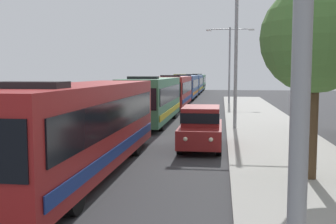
{
  "coord_description": "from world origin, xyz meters",
  "views": [
    {
      "loc": [
        3.3,
        -0.96,
        3.42
      ],
      "look_at": [
        0.91,
        17.0,
        1.66
      ],
      "focal_mm": 43.22,
      "sensor_mm": 36.0,
      "label": 1
    }
  ],
  "objects_px": {
    "bus_tail_end": "(198,82)",
    "streetlamp_mid": "(236,45)",
    "bus_middle": "(175,90)",
    "bus_fourth_in_line": "(186,86)",
    "bus_lead": "(82,125)",
    "box_truck_oncoming": "(181,82)",
    "bus_second_in_line": "(153,99)",
    "white_suv": "(201,126)",
    "bus_rear": "(193,83)",
    "streetlamp_far": "(230,57)",
    "roadside_tree": "(315,39)"
  },
  "relations": [
    {
      "from": "streetlamp_mid",
      "to": "streetlamp_far",
      "type": "distance_m",
      "value": 19.78
    },
    {
      "from": "white_suv",
      "to": "bus_rear",
      "type": "bearing_deg",
      "value": 94.38
    },
    {
      "from": "bus_middle",
      "to": "white_suv",
      "type": "height_order",
      "value": "bus_middle"
    },
    {
      "from": "bus_middle",
      "to": "streetlamp_mid",
      "type": "relative_size",
      "value": 1.36
    },
    {
      "from": "box_truck_oncoming",
      "to": "roadside_tree",
      "type": "height_order",
      "value": "roadside_tree"
    },
    {
      "from": "bus_rear",
      "to": "streetlamp_far",
      "type": "xyz_separation_m",
      "value": [
        5.4,
        -22.52,
        3.35
      ]
    },
    {
      "from": "bus_second_in_line",
      "to": "roadside_tree",
      "type": "bearing_deg",
      "value": -62.2
    },
    {
      "from": "bus_lead",
      "to": "bus_tail_end",
      "type": "distance_m",
      "value": 66.9
    },
    {
      "from": "roadside_tree",
      "to": "bus_fourth_in_line",
      "type": "bearing_deg",
      "value": 100.48
    },
    {
      "from": "white_suv",
      "to": "streetlamp_far",
      "type": "height_order",
      "value": "streetlamp_far"
    },
    {
      "from": "bus_middle",
      "to": "bus_fourth_in_line",
      "type": "xyz_separation_m",
      "value": [
        0.0,
        13.07,
        0.0
      ]
    },
    {
      "from": "bus_lead",
      "to": "streetlamp_far",
      "type": "relative_size",
      "value": 1.52
    },
    {
      "from": "bus_second_in_line",
      "to": "bus_middle",
      "type": "distance_m",
      "value": 12.82
    },
    {
      "from": "bus_fourth_in_line",
      "to": "white_suv",
      "type": "bearing_deg",
      "value": -83.88
    },
    {
      "from": "box_truck_oncoming",
      "to": "roadside_tree",
      "type": "relative_size",
      "value": 1.21
    },
    {
      "from": "streetlamp_mid",
      "to": "streetlamp_far",
      "type": "xyz_separation_m",
      "value": [
        0.0,
        19.78,
        0.01
      ]
    },
    {
      "from": "bus_rear",
      "to": "roadside_tree",
      "type": "bearing_deg",
      "value": -82.16
    },
    {
      "from": "bus_tail_end",
      "to": "box_truck_oncoming",
      "type": "relative_size",
      "value": 1.48
    },
    {
      "from": "bus_lead",
      "to": "bus_second_in_line",
      "type": "height_order",
      "value": "same"
    },
    {
      "from": "bus_middle",
      "to": "bus_second_in_line",
      "type": "bearing_deg",
      "value": -90.0
    },
    {
      "from": "bus_middle",
      "to": "white_suv",
      "type": "distance_m",
      "value": 21.77
    },
    {
      "from": "box_truck_oncoming",
      "to": "white_suv",
      "type": "bearing_deg",
      "value": -83.34
    },
    {
      "from": "bus_fourth_in_line",
      "to": "streetlamp_mid",
      "type": "xyz_separation_m",
      "value": [
        5.4,
        -28.59,
        3.34
      ]
    },
    {
      "from": "bus_tail_end",
      "to": "streetlamp_mid",
      "type": "distance_m",
      "value": 56.06
    },
    {
      "from": "streetlamp_far",
      "to": "roadside_tree",
      "type": "bearing_deg",
      "value": -86.36
    },
    {
      "from": "white_suv",
      "to": "bus_lead",
      "type": "bearing_deg",
      "value": -125.06
    },
    {
      "from": "bus_tail_end",
      "to": "white_suv",
      "type": "xyz_separation_m",
      "value": [
        3.7,
        -61.63,
        -0.66
      ]
    },
    {
      "from": "bus_second_in_line",
      "to": "bus_tail_end",
      "type": "bearing_deg",
      "value": 90.0
    },
    {
      "from": "bus_second_in_line",
      "to": "bus_middle",
      "type": "height_order",
      "value": "same"
    },
    {
      "from": "bus_tail_end",
      "to": "streetlamp_mid",
      "type": "height_order",
      "value": "streetlamp_mid"
    },
    {
      "from": "bus_second_in_line",
      "to": "bus_fourth_in_line",
      "type": "height_order",
      "value": "same"
    },
    {
      "from": "bus_second_in_line",
      "to": "roadside_tree",
      "type": "distance_m",
      "value": 16.05
    },
    {
      "from": "bus_lead",
      "to": "white_suv",
      "type": "relative_size",
      "value": 2.65
    },
    {
      "from": "bus_fourth_in_line",
      "to": "bus_rear",
      "type": "height_order",
      "value": "same"
    },
    {
      "from": "roadside_tree",
      "to": "bus_second_in_line",
      "type": "bearing_deg",
      "value": 117.8
    },
    {
      "from": "box_truck_oncoming",
      "to": "streetlamp_mid",
      "type": "height_order",
      "value": "streetlamp_mid"
    },
    {
      "from": "streetlamp_mid",
      "to": "streetlamp_far",
      "type": "height_order",
      "value": "streetlamp_far"
    },
    {
      "from": "white_suv",
      "to": "streetlamp_mid",
      "type": "relative_size",
      "value": 0.58
    },
    {
      "from": "white_suv",
      "to": "roadside_tree",
      "type": "bearing_deg",
      "value": -55.54
    },
    {
      "from": "bus_fourth_in_line",
      "to": "streetlamp_far",
      "type": "bearing_deg",
      "value": -58.5
    },
    {
      "from": "bus_lead",
      "to": "bus_middle",
      "type": "relative_size",
      "value": 1.12
    },
    {
      "from": "bus_lead",
      "to": "box_truck_oncoming",
      "type": "bearing_deg",
      "value": 92.9
    },
    {
      "from": "bus_lead",
      "to": "streetlamp_far",
      "type": "bearing_deg",
      "value": 80.11
    },
    {
      "from": "streetlamp_mid",
      "to": "roadside_tree",
      "type": "height_order",
      "value": "streetlamp_mid"
    },
    {
      "from": "bus_fourth_in_line",
      "to": "streetlamp_mid",
      "type": "bearing_deg",
      "value": -79.31
    },
    {
      "from": "white_suv",
      "to": "box_truck_oncoming",
      "type": "relative_size",
      "value": 0.64
    },
    {
      "from": "bus_fourth_in_line",
      "to": "bus_tail_end",
      "type": "xyz_separation_m",
      "value": [
        -0.0,
        27.11,
        -0.0
      ]
    },
    {
      "from": "bus_lead",
      "to": "bus_rear",
      "type": "bearing_deg",
      "value": 90.0
    },
    {
      "from": "box_truck_oncoming",
      "to": "streetlamp_mid",
      "type": "xyz_separation_m",
      "value": [
        8.7,
        -54.0,
        3.33
      ]
    },
    {
      "from": "roadside_tree",
      "to": "bus_rear",
      "type": "bearing_deg",
      "value": 97.84
    }
  ]
}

